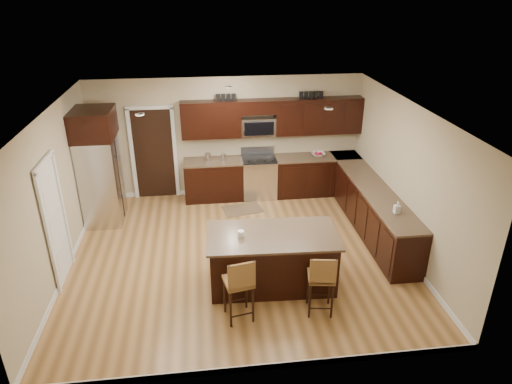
{
  "coord_description": "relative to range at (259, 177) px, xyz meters",
  "views": [
    {
      "loc": [
        -0.55,
        -7.05,
        4.58
      ],
      "look_at": [
        0.36,
        0.4,
        1.06
      ],
      "focal_mm": 32.0,
      "sensor_mm": 36.0,
      "label": 1
    }
  ],
  "objects": [
    {
      "name": "wall_back",
      "position": [
        -0.68,
        0.3,
        0.88
      ],
      "size": [
        6.0,
        0.0,
        6.0
      ],
      "primitive_type": "plane",
      "rotation": [
        1.57,
        0.0,
        0.0
      ],
      "color": "tan",
      "rests_on": "floor"
    },
    {
      "name": "floor",
      "position": [
        -0.68,
        -2.45,
        -0.47
      ],
      "size": [
        6.0,
        6.0,
        0.0
      ],
      "primitive_type": "plane",
      "color": "#A47641",
      "rests_on": "ground"
    },
    {
      "name": "base_cabinets",
      "position": [
        1.22,
        -1.01,
        -0.01
      ],
      "size": [
        4.02,
        3.96,
        0.92
      ],
      "color": "black",
      "rests_on": "floor"
    },
    {
      "name": "upper_cabinets",
      "position": [
        0.36,
        0.13,
        1.37
      ],
      "size": [
        4.0,
        0.33,
        0.8
      ],
      "color": "black",
      "rests_on": "wall_back"
    },
    {
      "name": "stool_left",
      "position": [
        -0.82,
        -4.19,
        0.19
      ],
      "size": [
        0.46,
        0.46,
        1.06
      ],
      "rotation": [
        0.0,
        0.0,
        0.2
      ],
      "color": "olive",
      "rests_on": "floor"
    },
    {
      "name": "canister_short",
      "position": [
        -0.8,
        -0.0,
        0.52
      ],
      "size": [
        0.11,
        0.11,
        0.15
      ],
      "primitive_type": "cylinder",
      "color": "silver",
      "rests_on": "base_cabinets"
    },
    {
      "name": "refrigerator",
      "position": [
        -3.3,
        -0.77,
        0.73
      ],
      "size": [
        0.79,
        0.96,
        2.35
      ],
      "color": "silver",
      "rests_on": "floor"
    },
    {
      "name": "wall_left",
      "position": [
        -3.68,
        -2.45,
        0.88
      ],
      "size": [
        0.0,
        5.5,
        5.5
      ],
      "primitive_type": "plane",
      "rotation": [
        1.57,
        0.0,
        1.57
      ],
      "color": "tan",
      "rests_on": "floor"
    },
    {
      "name": "ceiling",
      "position": [
        -0.68,
        -2.45,
        2.23
      ],
      "size": [
        6.0,
        6.0,
        0.0
      ],
      "primitive_type": "plane",
      "rotation": [
        3.14,
        0.0,
        0.0
      ],
      "color": "silver",
      "rests_on": "wall_back"
    },
    {
      "name": "island",
      "position": [
        -0.22,
        -3.35,
        -0.04
      ],
      "size": [
        2.12,
        1.18,
        0.92
      ],
      "rotation": [
        0.0,
        0.0,
        -0.05
      ],
      "color": "black",
      "rests_on": "floor"
    },
    {
      "name": "wall_right",
      "position": [
        2.32,
        -2.45,
        0.88
      ],
      "size": [
        0.0,
        5.5,
        5.5
      ],
      "primitive_type": "plane",
      "rotation": [
        1.57,
        0.0,
        -1.57
      ],
      "color": "tan",
      "rests_on": "floor"
    },
    {
      "name": "pantry_door",
      "position": [
        -3.66,
        -2.75,
        0.55
      ],
      "size": [
        0.03,
        0.8,
        2.04
      ],
      "primitive_type": "cube",
      "color": "white",
      "rests_on": "floor"
    },
    {
      "name": "doorway",
      "position": [
        -2.33,
        0.28,
        0.56
      ],
      "size": [
        0.85,
        0.03,
        2.06
      ],
      "primitive_type": "cube",
      "color": "black",
      "rests_on": "floor"
    },
    {
      "name": "island_jar",
      "position": [
        -0.72,
        -3.35,
        0.5
      ],
      "size": [
        0.1,
        0.1,
        0.1
      ],
      "primitive_type": "cylinder",
      "color": "white",
      "rests_on": "island"
    },
    {
      "name": "soap_bottle",
      "position": [
        2.02,
        -2.89,
        0.55
      ],
      "size": [
        0.1,
        0.1,
        0.21
      ],
      "primitive_type": "imported",
      "rotation": [
        0.0,
        0.0,
        0.02
      ],
      "color": "#B2B2B2",
      "rests_on": "base_cabinets"
    },
    {
      "name": "microwave",
      "position": [
        0.0,
        0.15,
        1.15
      ],
      "size": [
        0.76,
        0.31,
        0.4
      ],
      "primitive_type": "cube",
      "color": "silver",
      "rests_on": "upper_cabinets"
    },
    {
      "name": "fruit_bowl",
      "position": [
        1.36,
        -0.0,
        0.49
      ],
      "size": [
        0.32,
        0.32,
        0.08
      ],
      "primitive_type": "imported",
      "rotation": [
        0.0,
        0.0,
        -0.01
      ],
      "color": "silver",
      "rests_on": "base_cabinets"
    },
    {
      "name": "canister_tall",
      "position": [
        -1.14,
        -0.0,
        0.54
      ],
      "size": [
        0.12,
        0.12,
        0.18
      ],
      "primitive_type": "cylinder",
      "color": "silver",
      "rests_on": "base_cabinets"
    },
    {
      "name": "stool_right",
      "position": [
        0.38,
        -4.19,
        0.17
      ],
      "size": [
        0.43,
        0.43,
        1.02
      ],
      "rotation": [
        0.0,
        0.0,
        -0.15
      ],
      "color": "olive",
      "rests_on": "floor"
    },
    {
      "name": "floor_mat",
      "position": [
        -0.44,
        -0.66,
        -0.47
      ],
      "size": [
        0.93,
        0.72,
        0.01
      ],
      "primitive_type": "cube",
      "rotation": [
        0.0,
        0.0,
        0.23
      ],
      "color": "brown",
      "rests_on": "floor"
    },
    {
      "name": "letter_decor",
      "position": [
        0.22,
        0.13,
        1.82
      ],
      "size": [
        2.2,
        0.03,
        0.15
      ],
      "primitive_type": null,
      "color": "black",
      "rests_on": "upper_cabinets"
    },
    {
      "name": "range",
      "position": [
        0.0,
        0.0,
        0.0
      ],
      "size": [
        0.76,
        0.64,
        1.11
      ],
      "color": "silver",
      "rests_on": "floor"
    }
  ]
}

